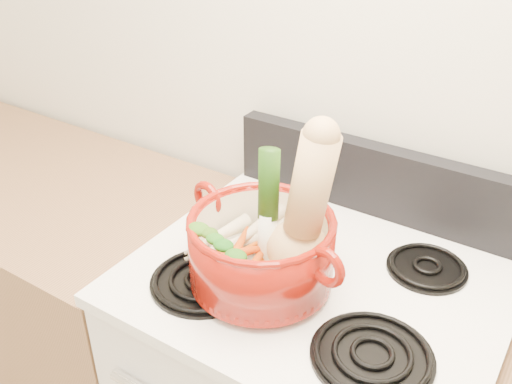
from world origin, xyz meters
The scene contains 24 objects.
wall_back centered at (0.00, 1.75, 1.30)m, with size 3.50×0.02×2.60m, color white.
cooktop centered at (0.00, 1.40, 0.93)m, with size 0.78×0.67×0.03m, color white.
control_backsplash centered at (0.00, 1.70, 1.04)m, with size 0.76×0.05×0.18m, color black.
counter_left centered at (-1.07, 1.40, 0.45)m, with size 1.36×0.65×0.90m, color #8C6342.
burner_front_left centered at (-0.19, 1.24, 0.96)m, with size 0.22×0.22×0.02m, color black.
burner_front_right centered at (0.19, 1.24, 0.96)m, with size 0.22×0.22×0.02m, color black.
burner_back_left centered at (-0.19, 1.54, 0.96)m, with size 0.17×0.17×0.02m, color black.
burner_back_right centered at (0.19, 1.54, 0.96)m, with size 0.17×0.17×0.02m, color black.
dutch_oven centered at (-0.09, 1.30, 1.04)m, with size 0.29×0.29×0.14m, color maroon.
pot_handle_left centered at (-0.25, 1.34, 1.09)m, with size 0.08×0.08×0.02m, color maroon.
pot_handle_right centered at (0.08, 1.27, 1.09)m, with size 0.08×0.08×0.02m, color maroon.
squash centered at (0.00, 1.33, 1.15)m, with size 0.13×0.13×0.31m, color tan, non-canonical shape.
leek centered at (-0.08, 1.32, 1.13)m, with size 0.04×0.04×0.27m, color white.
ginger centered at (-0.05, 1.37, 1.02)m, with size 0.09×0.06×0.05m, color #CEB87E.
parsnip_0 centered at (-0.15, 1.34, 1.02)m, with size 0.04×0.04×0.20m, color beige.
parsnip_1 centered at (-0.17, 1.30, 1.02)m, with size 0.04×0.04×0.18m, color beige.
parsnip_2 centered at (-0.10, 1.34, 1.03)m, with size 0.04×0.04×0.18m, color beige.
parsnip_3 centered at (-0.20, 1.30, 1.04)m, with size 0.04×0.04×0.16m, color #ECE5C0.
parsnip_4 centered at (-0.13, 1.35, 1.05)m, with size 0.04×0.04×0.20m, color beige.
carrot_0 centered at (-0.09, 1.27, 1.02)m, with size 0.03×0.03×0.14m, color #CF5D0A.
carrot_1 centered at (-0.13, 1.28, 1.02)m, with size 0.03×0.03×0.13m, color #D1510A.
carrot_2 centered at (-0.08, 1.25, 1.03)m, with size 0.03×0.03×0.18m, color #DA3E0A.
carrot_3 centered at (-0.12, 1.26, 1.04)m, with size 0.03×0.03×0.16m, color #D3480A.
carrot_4 centered at (-0.12, 1.27, 1.04)m, with size 0.03×0.03×0.16m, color #B84C09.
Camera 1 is at (0.41, 0.52, 1.73)m, focal length 40.00 mm.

